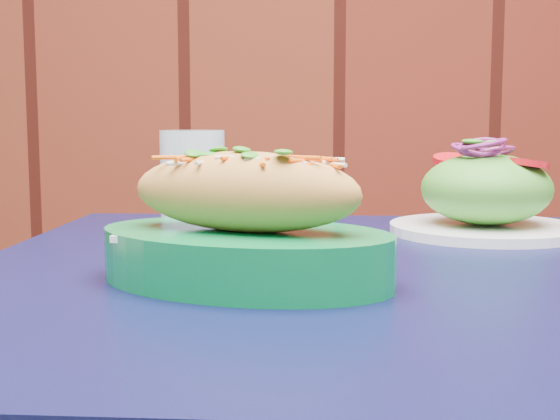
{
  "coord_description": "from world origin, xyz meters",
  "views": [
    {
      "loc": [
        -0.09,
        0.96,
        0.9
      ],
      "look_at": [
        -0.11,
        1.7,
        0.81
      ],
      "focal_mm": 50.0,
      "sensor_mm": 36.0,
      "label": 1
    }
  ],
  "objects": [
    {
      "name": "salad_plate",
      "position": [
        0.14,
        1.95,
        0.8
      ],
      "size": [
        0.24,
        0.24,
        0.12
      ],
      "rotation": [
        0.0,
        0.0,
        0.2
      ],
      "color": "white",
      "rests_on": "cafe_table"
    },
    {
      "name": "cafe_table",
      "position": [
        -0.03,
        1.73,
        0.66
      ],
      "size": [
        0.83,
        0.83,
        0.75
      ],
      "rotation": [
        0.0,
        0.0,
        -0.04
      ],
      "color": "black",
      "rests_on": "ground"
    },
    {
      "name": "water_glass",
      "position": [
        -0.23,
        1.94,
        0.82
      ],
      "size": [
        0.08,
        0.08,
        0.13
      ],
      "primitive_type": "cylinder",
      "color": "silver",
      "rests_on": "cafe_table"
    },
    {
      "name": "banh_mi_basket",
      "position": [
        -0.14,
        1.65,
        0.8
      ],
      "size": [
        0.32,
        0.27,
        0.13
      ],
      "rotation": [
        0.0,
        0.0,
        -0.37
      ],
      "color": "#067236",
      "rests_on": "cafe_table"
    }
  ]
}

